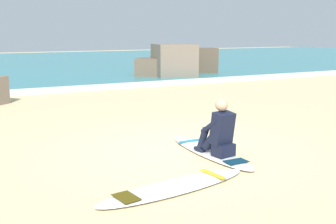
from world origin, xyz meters
name	(u,v)px	position (x,y,z in m)	size (l,w,h in m)	color
ground_plane	(177,150)	(0.00, 0.00, 0.00)	(80.00, 80.00, 0.00)	beige
sea	(12,64)	(0.00, 22.29, 0.05)	(80.00, 28.00, 0.10)	teal
breaking_foam	(63,89)	(0.00, 8.59, 0.06)	(80.00, 0.90, 0.11)	white
surfboard_main	(210,152)	(0.39, -0.47, 0.04)	(0.53, 2.38, 0.08)	white
surfer_seated	(219,133)	(0.37, -0.76, 0.44)	(0.43, 0.74, 0.95)	black
surfboard_spare_near	(175,187)	(-0.94, -1.67, 0.04)	(2.45, 0.87, 0.08)	silver
rock_outcrop_distant	(173,63)	(5.83, 11.12, 0.64)	(4.54, 3.73, 1.55)	#756656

